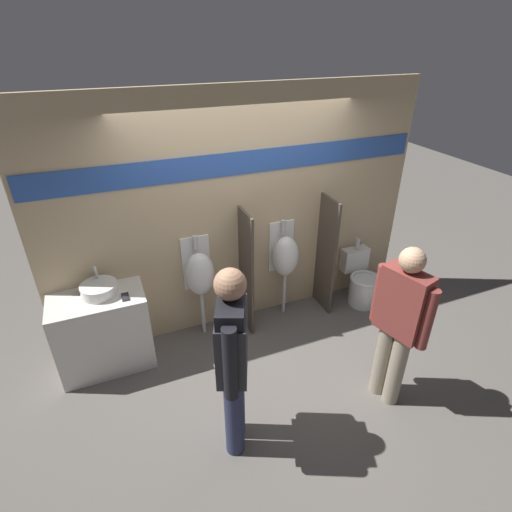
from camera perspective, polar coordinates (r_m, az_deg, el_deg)
ground_plane at (r=4.69m, az=0.81°, el=-12.19°), size 16.00×16.00×0.00m
display_wall at (r=4.42m, az=-2.12°, el=6.05°), size 4.28×0.07×2.70m
sink_counter at (r=4.44m, az=-20.95°, el=-10.11°), size 0.91×0.51×0.86m
sink_basin at (r=4.21m, az=-21.50°, el=-4.42°), size 0.35×0.35×0.25m
cell_phone at (r=4.10m, az=-18.16°, el=-5.57°), size 0.07×0.14×0.01m
divider_near_counter at (r=4.51m, az=-1.40°, el=-2.38°), size 0.03×0.40×1.48m
divider_mid at (r=4.92m, az=9.95°, el=0.09°), size 0.03×0.40×1.48m
urinal_near_counter at (r=4.40m, az=-8.07°, el=-2.53°), size 0.33×0.28×1.23m
urinal_far at (r=4.71m, az=4.18°, el=0.01°), size 0.33×0.28×1.23m
toilet at (r=5.35m, az=14.87°, el=-3.70°), size 0.40×0.56×0.82m
person_in_vest at (r=3.09m, az=-3.35°, el=-13.62°), size 0.38×0.57×1.74m
person_with_lanyard at (r=3.75m, az=19.70°, el=-8.85°), size 0.29×0.55×1.64m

